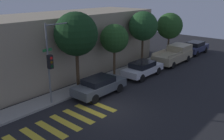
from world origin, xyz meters
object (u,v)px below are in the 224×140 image
object	(u,v)px
sedan_middle	(143,68)
pickup_truck	(174,54)
traffic_light_pole	(54,53)
sedan_near_corner	(99,85)
tree_near_corner	(76,34)
tree_far_end	(143,26)
tree_midblock	(114,39)
tree_behind_truck	(170,26)
sedan_far_end	(195,47)

from	to	relation	value
sedan_middle	pickup_truck	size ratio (longest dim) A/B	0.80
traffic_light_pole	pickup_truck	world-z (taller)	traffic_light_pole
sedan_near_corner	sedan_middle	distance (m)	5.60
pickup_truck	tree_near_corner	xyz separation A→B (m)	(-11.94, 1.81, 3.47)
tree_far_end	sedan_middle	bearing A→B (deg)	-144.06
pickup_truck	sedan_middle	bearing A→B (deg)	-180.00
traffic_light_pole	tree_midblock	xyz separation A→B (m)	(6.64, 0.54, -0.08)
tree_behind_truck	traffic_light_pole	bearing A→B (deg)	-178.09
tree_near_corner	tree_midblock	bearing A→B (deg)	-0.00
tree_behind_truck	sedan_middle	bearing A→B (deg)	-166.94
sedan_far_end	tree_behind_truck	xyz separation A→B (m)	(-3.49, 1.81, 2.78)
traffic_light_pole	tree_behind_truck	world-z (taller)	traffic_light_pole
traffic_light_pole	sedan_far_end	size ratio (longest dim) A/B	1.28
tree_behind_truck	pickup_truck	bearing A→B (deg)	-136.84
sedan_middle	tree_near_corner	size ratio (longest dim) A/B	0.71
sedan_middle	tree_far_end	world-z (taller)	tree_far_end
sedan_near_corner	sedan_middle	world-z (taller)	sedan_near_corner
tree_behind_truck	tree_far_end	bearing A→B (deg)	-180.00
pickup_truck	sedan_far_end	bearing A→B (deg)	-0.00
pickup_truck	tree_far_end	world-z (taller)	tree_far_end
sedan_far_end	tree_midblock	bearing A→B (deg)	172.13
sedan_middle	sedan_near_corner	bearing A→B (deg)	180.00
tree_midblock	tree_far_end	distance (m)	4.34
sedan_far_end	tree_far_end	distance (m)	9.57
tree_near_corner	tree_behind_truck	world-z (taller)	tree_near_corner
sedan_middle	tree_near_corner	bearing A→B (deg)	163.35
pickup_truck	sedan_far_end	distance (m)	5.42
sedan_middle	tree_behind_truck	size ratio (longest dim) A/B	0.85
pickup_truck	tree_behind_truck	bearing A→B (deg)	43.16
tree_far_end	traffic_light_pole	bearing A→B (deg)	-177.17
sedan_near_corner	tree_midblock	distance (m)	5.01
sedan_middle	traffic_light_pole	bearing A→B (deg)	171.44
sedan_middle	tree_far_end	bearing A→B (deg)	35.94
sedan_near_corner	tree_far_end	size ratio (longest dim) A/B	0.77
sedan_near_corner	tree_near_corner	distance (m)	4.09
sedan_near_corner	tree_far_end	xyz separation A→B (m)	(8.10, 1.81, 3.33)
sedan_far_end	tree_near_corner	size ratio (longest dim) A/B	0.71
sedan_far_end	sedan_near_corner	bearing A→B (deg)	180.00
traffic_light_pole	sedan_middle	bearing A→B (deg)	-8.56
tree_near_corner	tree_behind_truck	bearing A→B (deg)	0.00
traffic_light_pole	sedan_far_end	world-z (taller)	traffic_light_pole
tree_far_end	tree_midblock	bearing A→B (deg)	-180.00
traffic_light_pole	tree_far_end	bearing A→B (deg)	2.83
sedan_middle	pickup_truck	world-z (taller)	pickup_truck
sedan_near_corner	sedan_middle	bearing A→B (deg)	-0.00
sedan_near_corner	sedan_far_end	distance (m)	16.90
sedan_near_corner	pickup_truck	bearing A→B (deg)	0.00
sedan_far_end	tree_behind_truck	world-z (taller)	tree_behind_truck
traffic_light_pole	sedan_middle	xyz separation A→B (m)	(8.44, -1.27, -2.81)
pickup_truck	sedan_far_end	size ratio (longest dim) A/B	1.24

